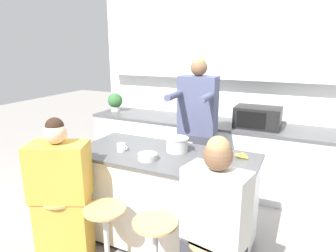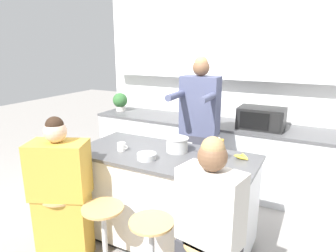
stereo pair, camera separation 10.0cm
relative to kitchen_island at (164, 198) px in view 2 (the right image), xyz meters
name	(u,v)px [view 2 (the right image)]	position (x,y,z in m)	size (l,w,h in m)	color
ground_plane	(164,239)	(0.00, 0.00, -0.46)	(16.00, 16.00, 0.00)	gray
wall_back	(225,72)	(0.00, 1.77, 1.08)	(3.75, 0.22, 2.70)	white
back_counter	(214,153)	(0.00, 1.44, -0.01)	(3.48, 0.68, 0.90)	silver
kitchen_island	(164,198)	(0.00, 0.00, 0.00)	(1.70, 0.80, 0.91)	black
bar_stool_leftmost	(64,226)	(-0.68, -0.64, -0.14)	(0.38, 0.38, 0.63)	tan
bar_stool_center_left	(105,240)	(-0.23, -0.63, -0.14)	(0.38, 0.38, 0.63)	tan
person_cooking	(199,137)	(0.05, 0.75, 0.42)	(0.44, 0.60, 1.78)	#383842
person_wrapped_blanket	(62,196)	(-0.67, -0.64, 0.16)	(0.56, 0.46, 1.33)	gold
person_seated_near	(209,243)	(0.69, -0.64, 0.15)	(0.45, 0.33, 1.35)	#333338
cooking_pot	(177,145)	(0.08, 0.12, 0.52)	(0.31, 0.22, 0.14)	#B7BABC
fruit_bowl	(206,169)	(0.50, -0.23, 0.49)	(0.21, 0.21, 0.07)	silver
mixing_bowl_steel	(147,156)	(-0.07, -0.19, 0.48)	(0.17, 0.17, 0.06)	#B7BABC
coffee_cup_near	(122,147)	(-0.40, -0.11, 0.49)	(0.11, 0.08, 0.08)	white
banana_bunch	(241,157)	(0.67, 0.21, 0.47)	(0.15, 0.10, 0.05)	yellow
juice_carton	(218,150)	(0.50, 0.06, 0.55)	(0.08, 0.08, 0.21)	gold
microwave	(261,118)	(0.61, 1.40, 0.57)	(0.55, 0.37, 0.26)	black
potted_plant	(120,101)	(-1.56, 1.44, 0.59)	(0.23, 0.23, 0.28)	beige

